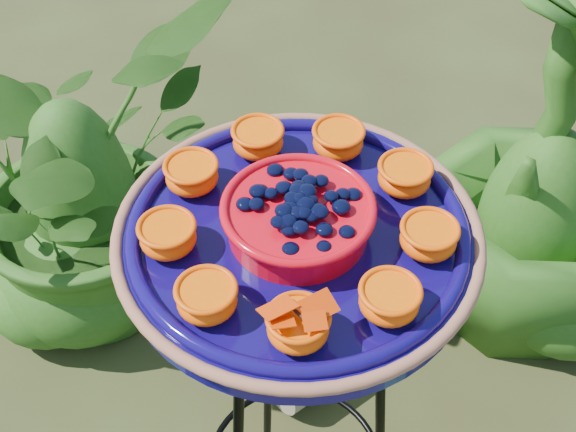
# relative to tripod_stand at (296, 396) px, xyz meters

# --- Properties ---
(tripod_stand) EXTENTS (0.44, 0.44, 0.97)m
(tripod_stand) POSITION_rel_tripod_stand_xyz_m (0.00, 0.00, 0.00)
(tripod_stand) COLOR black
(tripod_stand) RESTS_ON ground
(feeder_dish) EXTENTS (0.61, 0.61, 0.12)m
(feeder_dish) POSITION_rel_tripod_stand_xyz_m (-0.00, -0.00, 0.43)
(feeder_dish) COLOR #0F0753
(feeder_dish) RESTS_ON tripod_stand
(driftwood_log) EXTENTS (0.52, 0.44, 0.17)m
(driftwood_log) POSITION_rel_tripod_stand_xyz_m (0.18, 0.48, -0.50)
(driftwood_log) COLOR gray
(driftwood_log) RESTS_ON ground
(shrub_back_left) EXTENTS (0.99, 1.03, 0.88)m
(shrub_back_left) POSITION_rel_tripod_stand_xyz_m (-0.51, 0.75, -0.15)
(shrub_back_left) COLOR #275416
(shrub_back_left) RESTS_ON ground
(shrub_back_right) EXTENTS (0.77, 0.77, 1.05)m
(shrub_back_right) POSITION_rel_tripod_stand_xyz_m (0.64, 0.63, -0.06)
(shrub_back_right) COLOR #275416
(shrub_back_right) RESTS_ON ground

